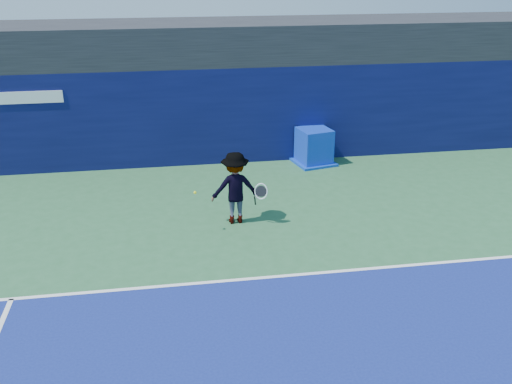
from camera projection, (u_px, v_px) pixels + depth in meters
ground at (298, 376)px, 9.04m from camera, size 80.00×80.00×0.00m
baseline at (265, 277)px, 11.76m from camera, size 24.00×0.10×0.01m
stadium_band at (220, 41)px, 18.10m from camera, size 36.00×3.00×1.20m
back_wall_assembly at (224, 113)px, 18.01m from camera, size 36.00×1.03×3.00m
equipment_cart at (314, 148)px, 17.96m from camera, size 1.41×1.41×1.13m
tennis_player at (235, 188)px, 13.88m from camera, size 1.35×0.74×1.81m
tennis_ball at (195, 193)px, 13.21m from camera, size 0.07×0.07×0.07m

